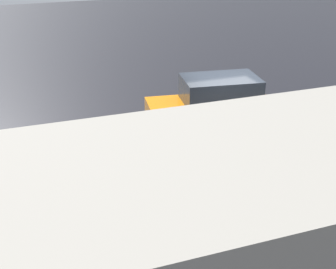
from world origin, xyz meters
name	(u,v)px	position (x,y,z in m)	size (l,w,h in m)	color
ground_plane	(227,139)	(0.00, 0.00, 0.00)	(60.00, 60.00, 0.00)	black
kerb_strip	(302,206)	(0.00, 4.20, 0.02)	(24.00, 3.20, 0.04)	gray
moving_hatchback	(213,109)	(0.47, -0.18, 1.03)	(4.10, 2.23, 2.06)	orange
fire_hydrant	(121,187)	(4.14, 2.39, 0.40)	(0.42, 0.31, 0.80)	#197A2D
pedestrian	(93,164)	(4.75, 2.00, 0.96)	(0.40, 0.49, 1.62)	blue
sign_post	(106,179)	(4.81, 3.90, 1.58)	(0.07, 0.44, 2.40)	#4C4C51
puddle_patch	(197,139)	(0.91, -0.32, 0.00)	(4.18, 4.18, 0.01)	black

